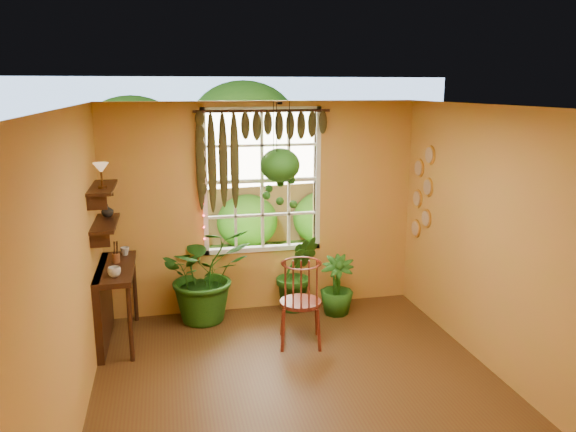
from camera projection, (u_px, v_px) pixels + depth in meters
name	position (u px, v px, depth m)	size (l,w,h in m)	color
floor	(305.00, 394.00, 5.36)	(4.50, 4.50, 0.00)	#533717
ceiling	(307.00, 107.00, 4.76)	(4.50, 4.50, 0.00)	silver
wall_back	(263.00, 208.00, 7.20)	(4.00, 4.00, 0.00)	#E0964C
wall_left	(72.00, 275.00, 4.64)	(4.50, 4.50, 0.00)	#E0964C
wall_right	(504.00, 246.00, 5.48)	(4.50, 4.50, 0.00)	#E0964C
window	(262.00, 181.00, 7.15)	(1.52, 0.10, 1.86)	white
valance_vine	(256.00, 136.00, 6.89)	(1.70, 0.12, 1.10)	#361B0E
string_lights	(202.00, 180.00, 6.89)	(0.03, 0.03, 1.54)	#FF2633
wall_plates	(422.00, 193.00, 7.13)	(0.04, 0.32, 1.10)	beige
counter_ledge	(108.00, 296.00, 6.36)	(0.40, 1.20, 0.90)	#361B0E
shelf_lower	(105.00, 223.00, 6.18)	(0.25, 0.90, 0.04)	#361B0E
shelf_upper	(103.00, 188.00, 6.09)	(0.25, 0.90, 0.04)	#361B0E
backyard	(236.00, 165.00, 11.67)	(14.00, 10.00, 12.00)	#295518
windsor_chair	(300.00, 314.00, 6.32)	(0.56, 0.58, 1.26)	maroon
potted_plant_left	(205.00, 273.00, 6.96)	(1.10, 0.96, 1.22)	#195316
potted_plant_mid	(297.00, 273.00, 7.29)	(0.56, 0.45, 1.01)	#195316
potted_plant_right	(337.00, 285.00, 7.19)	(0.43, 0.43, 0.77)	#195316
hanging_basket	(280.00, 168.00, 6.81)	(0.48, 0.48, 1.30)	black
cup_a	(114.00, 272.00, 5.95)	(0.14, 0.14, 0.11)	silver
cup_b	(125.00, 251.00, 6.71)	(0.10, 0.10, 0.10)	beige
brush_jar	(116.00, 252.00, 6.41)	(0.09, 0.09, 0.32)	brown
shelf_vase	(107.00, 210.00, 6.41)	(0.14, 0.14, 0.14)	#B2AD99
tiffany_lamp	(101.00, 170.00, 5.90)	(0.16, 0.16, 0.27)	#513117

